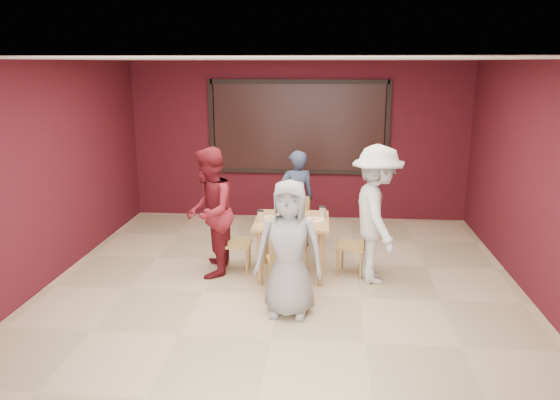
# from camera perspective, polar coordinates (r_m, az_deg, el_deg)

# --- Properties ---
(floor) EXTENTS (7.00, 7.00, 0.00)m
(floor) POSITION_cam_1_polar(r_m,az_deg,el_deg) (6.80, 0.11, -9.81)
(floor) COLOR #CCB58E
(floor) RESTS_ON ground
(window_blinds) EXTENTS (3.00, 0.02, 1.50)m
(window_blinds) POSITION_cam_1_polar(r_m,az_deg,el_deg) (9.72, 1.93, 7.60)
(window_blinds) COLOR black
(dining_table) EXTENTS (0.98, 0.98, 0.91)m
(dining_table) POSITION_cam_1_polar(r_m,az_deg,el_deg) (7.20, 1.25, -2.75)
(dining_table) COLOR #AF7247
(dining_table) RESTS_ON floor
(chair_front) EXTENTS (0.50, 0.50, 0.87)m
(chair_front) POSITION_cam_1_polar(r_m,az_deg,el_deg) (6.57, 0.64, -6.07)
(chair_front) COLOR #B48446
(chair_front) RESTS_ON floor
(chair_back) EXTENTS (0.54, 0.54, 0.86)m
(chair_back) POSITION_cam_1_polar(r_m,az_deg,el_deg) (8.04, 1.38, -2.29)
(chair_back) COLOR #B48446
(chair_back) RESTS_ON floor
(chair_left) EXTENTS (0.38, 0.38, 0.79)m
(chair_left) POSITION_cam_1_polar(r_m,az_deg,el_deg) (7.40, -5.07, -4.15)
(chair_left) COLOR #B48446
(chair_left) RESTS_ON floor
(chair_right) EXTENTS (0.47, 0.47, 0.80)m
(chair_right) POSITION_cam_1_polar(r_m,az_deg,el_deg) (7.31, 8.06, -4.40)
(chair_right) COLOR #B48446
(chair_right) RESTS_ON floor
(diner_front) EXTENTS (0.80, 0.56, 1.55)m
(diner_front) POSITION_cam_1_polar(r_m,az_deg,el_deg) (6.02, 0.96, -5.12)
(diner_front) COLOR gray
(diner_front) RESTS_ON floor
(diner_back) EXTENTS (0.63, 0.51, 1.49)m
(diner_back) POSITION_cam_1_polar(r_m,az_deg,el_deg) (8.30, 1.74, 0.12)
(diner_back) COLOR #303A56
(diner_back) RESTS_ON floor
(diner_left) EXTENTS (0.69, 0.87, 1.71)m
(diner_left) POSITION_cam_1_polar(r_m,az_deg,el_deg) (7.22, -7.42, -1.28)
(diner_left) COLOR maroon
(diner_left) RESTS_ON floor
(diner_right) EXTENTS (0.85, 1.25, 1.78)m
(diner_right) POSITION_cam_1_polar(r_m,az_deg,el_deg) (7.03, 10.05, -1.51)
(diner_right) COLOR silver
(diner_right) RESTS_ON floor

